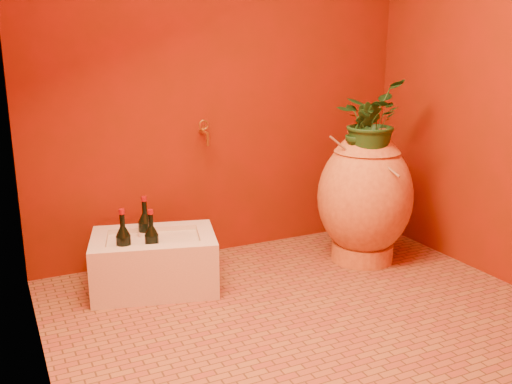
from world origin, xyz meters
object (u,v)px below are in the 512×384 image
amphora (365,196)px  wall_tap (204,131)px  wine_bottle_b (124,248)px  stone_basin (154,263)px  wine_bottle_a (152,246)px  wine_bottle_c (146,234)px

amphora → wall_tap: (-0.87, 0.48, 0.40)m
amphora → wine_bottle_b: size_ratio=2.53×
stone_basin → wine_bottle_a: size_ratio=2.42×
wine_bottle_a → amphora: bearing=-2.3°
wine_bottle_b → wine_bottle_c: 0.24m
wine_bottle_a → wine_bottle_c: 0.19m
wine_bottle_b → stone_basin: bearing=22.6°
wine_bottle_b → amphora: bearing=-2.9°
amphora → stone_basin: size_ratio=1.10×
stone_basin → wine_bottle_b: size_ratio=2.31×
wine_bottle_c → stone_basin: bearing=-80.3°
wine_bottle_b → wall_tap: 0.91m
amphora → wine_bottle_b: bearing=177.1°
amphora → stone_basin: 1.35m
amphora → wine_bottle_a: bearing=177.7°
amphora → wine_bottle_b: 1.50m
wine_bottle_b → wall_tap: (0.62, 0.40, 0.52)m
wine_bottle_b → wine_bottle_c: size_ratio=0.98×
wine_bottle_a → wall_tap: 0.83m
amphora → wine_bottle_c: bearing=169.5°
wine_bottle_a → stone_basin: bearing=70.5°
wine_bottle_c → wall_tap: bearing=27.1°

